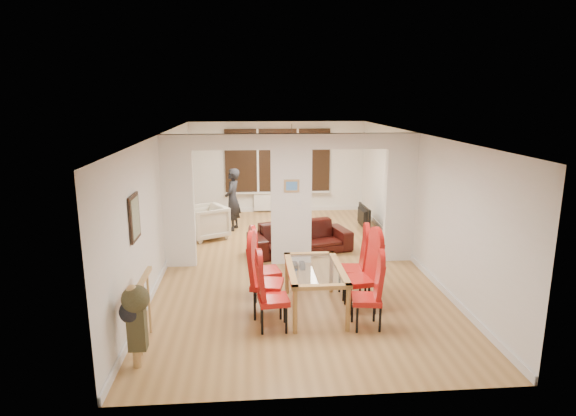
{
  "coord_description": "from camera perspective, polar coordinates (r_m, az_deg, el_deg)",
  "views": [
    {
      "loc": [
        -0.81,
        -9.24,
        3.3
      ],
      "look_at": [
        -0.01,
        0.6,
        1.0
      ],
      "focal_mm": 30.0,
      "sensor_mm": 36.0,
      "label": 1
    }
  ],
  "objects": [
    {
      "name": "pillar_photo",
      "position": [
        9.34,
        0.43,
        2.64
      ],
      "size": [
        0.3,
        0.03,
        0.25
      ],
      "primitive_type": "cube",
      "color": "#4C8CD8",
      "rests_on": "divider_wall"
    },
    {
      "name": "television",
      "position": [
        12.44,
        8.58,
        -1.05
      ],
      "size": [
        1.0,
        0.16,
        0.57
      ],
      "primitive_type": "imported",
      "rotation": [
        0.0,
        0.0,
        1.61
      ],
      "color": "black",
      "rests_on": "floor"
    },
    {
      "name": "radiator",
      "position": [
        14.0,
        -1.19,
        0.75
      ],
      "size": [
        1.4,
        0.08,
        0.5
      ],
      "primitive_type": "cube",
      "color": "white",
      "rests_on": "floor"
    },
    {
      "name": "divider_wall",
      "position": [
        9.49,
        0.38,
        0.96
      ],
      "size": [
        5.0,
        0.18,
        2.6
      ],
      "primitive_type": "cube",
      "color": "white",
      "rests_on": "floor"
    },
    {
      "name": "stair_newel",
      "position": [
        6.8,
        -16.77,
        -11.35
      ],
      "size": [
        0.4,
        1.2,
        1.1
      ],
      "primitive_type": null,
      "color": "tan",
      "rests_on": "floor"
    },
    {
      "name": "shoes",
      "position": [
        9.48,
        1.25,
        -6.91
      ],
      "size": [
        0.25,
        0.27,
        0.1
      ],
      "primitive_type": null,
      "color": "black",
      "rests_on": "floor"
    },
    {
      "name": "bay_window_blinds",
      "position": [
        13.83,
        -1.23,
        5.65
      ],
      "size": [
        3.0,
        0.08,
        1.8
      ],
      "primitive_type": "cube",
      "color": "black",
      "rests_on": "room_walls"
    },
    {
      "name": "dining_chair_rc",
      "position": [
        8.15,
        7.69,
        -6.7
      ],
      "size": [
        0.49,
        0.49,
        1.11
      ],
      "primitive_type": null,
      "rotation": [
        0.0,
        0.0,
        -0.1
      ],
      "color": "#AD1511",
      "rests_on": "floor"
    },
    {
      "name": "dining_chair_lc",
      "position": [
        8.01,
        -2.62,
        -6.98
      ],
      "size": [
        0.52,
        0.52,
        1.1
      ],
      "primitive_type": null,
      "rotation": [
        0.0,
        0.0,
        0.21
      ],
      "color": "#AD1511",
      "rests_on": "floor"
    },
    {
      "name": "floor",
      "position": [
        9.85,
        0.37,
        -6.45
      ],
      "size": [
        5.0,
        9.0,
        0.01
      ],
      "primitive_type": "cube",
      "color": "#A97B44",
      "rests_on": "ground"
    },
    {
      "name": "sofa",
      "position": [
        10.4,
        1.44,
        -3.54
      ],
      "size": [
        2.32,
        1.4,
        0.63
      ],
      "primitive_type": "imported",
      "rotation": [
        0.0,
        0.0,
        0.27
      ],
      "color": "black",
      "rests_on": "floor"
    },
    {
      "name": "dining_chair_ra",
      "position": [
        7.14,
        9.31,
        -10.02
      ],
      "size": [
        0.47,
        0.47,
        1.03
      ],
      "primitive_type": null,
      "rotation": [
        0.0,
        0.0,
        -0.15
      ],
      "color": "#AD1511",
      "rests_on": "floor"
    },
    {
      "name": "dining_chair_la",
      "position": [
        7.0,
        -1.73,
        -10.2
      ],
      "size": [
        0.47,
        0.47,
        1.06
      ],
      "primitive_type": null,
      "rotation": [
        0.0,
        0.0,
        0.11
      ],
      "color": "#AD1511",
      "rests_on": "floor"
    },
    {
      "name": "person",
      "position": [
        12.08,
        -6.58,
        1.01
      ],
      "size": [
        0.64,
        0.5,
        1.56
      ],
      "primitive_type": "imported",
      "rotation": [
        0.0,
        0.0,
        -1.81
      ],
      "color": "black",
      "rests_on": "floor"
    },
    {
      "name": "wall_poster",
      "position": [
        7.25,
        -17.73,
        -1.09
      ],
      "size": [
        0.04,
        0.52,
        0.67
      ],
      "primitive_type": "cube",
      "color": "gray",
      "rests_on": "room_walls"
    },
    {
      "name": "pendant_light",
      "position": [
        12.65,
        0.44,
        7.92
      ],
      "size": [
        0.36,
        0.36,
        0.36
      ],
      "primitive_type": "sphere",
      "color": "orange",
      "rests_on": "room_walls"
    },
    {
      "name": "coffee_table",
      "position": [
        12.03,
        0.53,
        -2.26
      ],
      "size": [
        1.02,
        0.67,
        0.22
      ],
      "primitive_type": null,
      "rotation": [
        0.0,
        0.0,
        0.22
      ],
      "color": "black",
      "rests_on": "floor"
    },
    {
      "name": "dining_table",
      "position": [
        7.63,
        3.21,
        -9.57
      ],
      "size": [
        0.86,
        1.53,
        0.72
      ],
      "primitive_type": null,
      "color": "#A4753C",
      "rests_on": "floor"
    },
    {
      "name": "dining_chair_lb",
      "position": [
        7.42,
        -2.51,
        -8.35
      ],
      "size": [
        0.55,
        0.55,
        1.17
      ],
      "primitive_type": null,
      "rotation": [
        0.0,
        0.0,
        -0.19
      ],
      "color": "#AD1511",
      "rests_on": "floor"
    },
    {
      "name": "room_walls",
      "position": [
        9.49,
        0.38,
        0.96
      ],
      "size": [
        5.0,
        9.0,
        2.6
      ],
      "primitive_type": null,
      "color": "silver",
      "rests_on": "floor"
    },
    {
      "name": "dining_chair_rb",
      "position": [
        7.66,
        8.62,
        -7.78
      ],
      "size": [
        0.54,
        0.54,
        1.17
      ],
      "primitive_type": null,
      "rotation": [
        0.0,
        0.0,
        0.16
      ],
      "color": "#AD1511",
      "rests_on": "floor"
    },
    {
      "name": "bottle",
      "position": [
        11.87,
        1.66,
        -1.2
      ],
      "size": [
        0.07,
        0.07,
        0.29
      ],
      "primitive_type": "cylinder",
      "color": "#143F19",
      "rests_on": "coffee_table"
    },
    {
      "name": "bowl",
      "position": [
        12.01,
        0.18,
        -1.63
      ],
      "size": [
        0.2,
        0.2,
        0.05
      ],
      "primitive_type": "imported",
      "color": "black",
      "rests_on": "coffee_table"
    },
    {
      "name": "armchair",
      "position": [
        11.52,
        -9.63,
        -1.67
      ],
      "size": [
        1.15,
        1.16,
        0.79
      ],
      "primitive_type": "imported",
      "rotation": [
        0.0,
        0.0,
        -1.08
      ],
      "color": "beige",
      "rests_on": "floor"
    }
  ]
}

